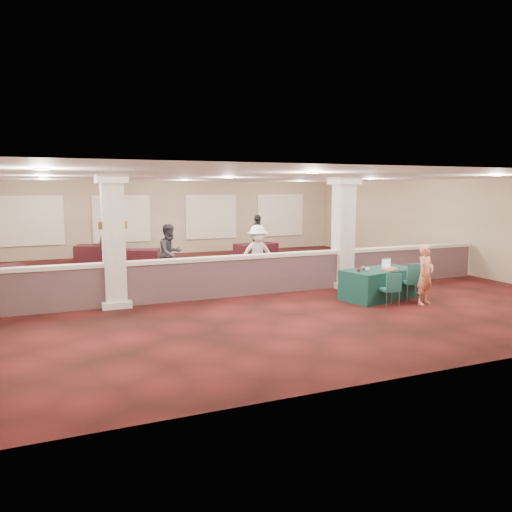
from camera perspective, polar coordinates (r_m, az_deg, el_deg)
name	(u,v)px	position (r m, az deg, el deg)	size (l,w,h in m)	color
ground	(229,285)	(15.01, -3.07, -3.34)	(16.00, 16.00, 0.00)	#4B1213
wall_back	(168,218)	(22.47, -10.04, 4.34)	(16.00, 0.04, 3.20)	gray
wall_front	(410,274)	(7.80, 17.18, -2.02)	(16.00, 0.04, 3.20)	gray
wall_right	(439,225)	(19.04, 20.23, 3.39)	(0.04, 16.00, 3.20)	gray
ceiling	(229,177)	(14.74, -3.16, 8.96)	(16.00, 16.00, 0.02)	silver
partition_wall	(248,274)	(13.53, -0.93, -2.10)	(15.60, 0.28, 1.10)	#543942
column_left	(113,240)	(12.52, -15.98, 1.74)	(0.72, 0.72, 3.20)	beige
column_right	(343,231)	(14.77, 9.93, 2.79)	(0.72, 0.72, 3.20)	beige
sconce_left	(101,226)	(12.46, -17.32, 3.34)	(0.12, 0.12, 0.18)	brown
sconce_right	(125,225)	(12.53, -14.77, 3.46)	(0.12, 0.12, 0.18)	brown
near_table	(379,284)	(13.52, 13.92, -3.10)	(2.04, 1.02, 0.78)	#0E3431
conf_chair_main	(413,279)	(13.42, 17.54, -2.48)	(0.60, 0.60, 0.99)	#1F5A5B
conf_chair_side	(391,287)	(12.63, 15.20, -3.41)	(0.47, 0.47, 0.84)	#1F5A5B
woman	(425,274)	(13.12, 18.79, -2.01)	(0.54, 0.36, 1.50)	#F5976A
far_table_front_center	(231,271)	(15.49, -2.84, -1.69)	(1.71, 0.85, 0.69)	black
far_table_front_right	(299,266)	(16.22, 4.90, -1.20)	(1.83, 0.91, 0.74)	black
far_table_back_left	(98,254)	(20.47, -17.59, 0.24)	(1.69, 0.84, 0.68)	black
far_table_back_center	(136,258)	(18.79, -13.52, -0.27)	(1.65, 0.83, 0.67)	black
far_table_back_right	(256,252)	(20.16, 0.00, 0.48)	(1.68, 0.84, 0.68)	black
attendee_a	(170,253)	(15.60, -9.79, 0.32)	(0.86, 0.48, 1.80)	black
attendee_b	(258,254)	(15.21, 0.21, 0.20)	(1.14, 0.52, 1.77)	silver
attendee_c	(257,237)	(20.37, 0.16, 2.18)	(1.07, 0.51, 1.83)	black
attendee_d	(111,243)	(18.66, -16.24, 1.45)	(0.93, 0.50, 1.88)	black
laptop_base	(390,268)	(13.66, 15.02, -1.32)	(0.35, 0.25, 0.02)	silver
laptop_screen	(386,263)	(13.72, 14.64, -0.73)	(0.35, 0.01, 0.24)	silver
screen_glow	(386,263)	(13.72, 14.66, -0.80)	(0.32, 0.00, 0.20)	silver
knitting	(389,270)	(13.32, 15.00, -1.51)	(0.43, 0.32, 0.03)	#B6651D
yarn_cream	(368,269)	(12.94, 12.64, -1.51)	(0.12, 0.12, 0.12)	beige
yarn_red	(359,269)	(12.93, 11.64, -1.52)	(0.11, 0.11, 0.11)	#5B1512
yarn_grey	(364,268)	(13.17, 12.19, -1.35)	(0.11, 0.11, 0.11)	#47474C
scissors	(406,268)	(13.81, 16.80, -1.31)	(0.13, 0.03, 0.01)	red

